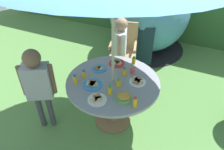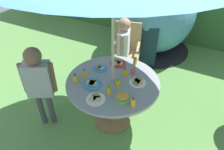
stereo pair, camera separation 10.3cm
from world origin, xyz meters
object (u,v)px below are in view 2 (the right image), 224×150
object	(u,v)px
garden_table	(113,91)
juice_bottle_spot_a	(133,103)
wooden_chair	(127,47)
child_in_grey_shirt	(39,79)
plate_far_right	(92,83)
juice_bottle_mid_left	(84,73)
juice_bottle_far_left	(118,83)
juice_bottle_back_edge	(135,61)
plate_near_left	(118,63)
juice_bottle_mid_right	(109,90)
plate_center_back	(138,82)
juice_bottle_near_right	(75,78)
dome_tent	(154,12)
snack_bowl	(122,98)
plate_front_edge	(100,68)
juice_bottle_spot_b	(125,71)
child_in_white_shirt	(124,43)
plate_center_front	(96,99)
cup_near	(133,71)

from	to	relation	value
garden_table	juice_bottle_spot_a	bearing A→B (deg)	-37.13
wooden_chair	child_in_grey_shirt	xyz separation A→B (m)	(-0.48, -1.66, 0.26)
plate_far_right	juice_bottle_mid_left	bearing A→B (deg)	151.92
juice_bottle_far_left	juice_bottle_back_edge	size ratio (longest dim) A/B	0.99
juice_bottle_far_left	juice_bottle_spot_a	size ratio (longest dim) A/B	0.85
plate_near_left	juice_bottle_mid_right	xyz separation A→B (m)	(0.17, -0.61, 0.04)
plate_center_back	juice_bottle_near_right	world-z (taller)	juice_bottle_near_right
plate_center_back	plate_near_left	size ratio (longest dim) A/B	0.96
plate_far_right	juice_bottle_mid_left	distance (m)	0.20
dome_tent	snack_bowl	bearing A→B (deg)	-87.84
plate_front_edge	juice_bottle_back_edge	distance (m)	0.51
juice_bottle_far_left	juice_bottle_spot_b	xyz separation A→B (m)	(-0.02, 0.25, 0.00)
plate_front_edge	juice_bottle_near_right	distance (m)	0.41
child_in_grey_shirt	juice_bottle_spot_b	distance (m)	1.10
child_in_grey_shirt	juice_bottle_spot_a	world-z (taller)	child_in_grey_shirt
plate_near_left	juice_bottle_near_right	bearing A→B (deg)	-117.03
garden_table	plate_far_right	size ratio (longest dim) A/B	4.93
garden_table	juice_bottle_back_edge	bearing A→B (deg)	77.50
juice_bottle_spot_b	juice_bottle_near_right	bearing A→B (deg)	-139.96
snack_bowl	juice_bottle_near_right	xyz separation A→B (m)	(-0.67, 0.04, 0.02)
wooden_chair	juice_bottle_spot_b	distance (m)	1.12
juice_bottle_spot_a	child_in_grey_shirt	bearing A→B (deg)	-172.79
child_in_white_shirt	juice_bottle_far_left	xyz separation A→B (m)	(0.38, -0.98, 0.03)
plate_near_left	dome_tent	bearing A→B (deg)	93.12
wooden_chair	snack_bowl	xyz separation A→B (m)	(0.59, -1.46, 0.25)
plate_center_front	juice_bottle_far_left	bearing A→B (deg)	70.09
child_in_white_shirt	juice_bottle_mid_left	distance (m)	1.01
child_in_grey_shirt	juice_bottle_mid_right	xyz separation A→B (m)	(0.87, 0.23, -0.00)
snack_bowl	juice_bottle_mid_left	bearing A→B (deg)	164.41
juice_bottle_mid_right	plate_front_edge	bearing A→B (deg)	131.94
child_in_grey_shirt	plate_center_back	size ratio (longest dim) A/B	5.84
garden_table	plate_near_left	xyz separation A→B (m)	(-0.11, 0.38, 0.18)
juice_bottle_spot_a	juice_bottle_spot_b	bearing A→B (deg)	123.34
plate_center_front	juice_bottle_spot_a	xyz separation A→B (m)	(0.42, 0.09, 0.05)
wooden_chair	juice_bottle_spot_a	xyz separation A→B (m)	(0.73, -1.50, 0.27)
juice_bottle_spot_a	juice_bottle_spot_b	xyz separation A→B (m)	(-0.33, 0.49, -0.01)
snack_bowl	plate_center_back	distance (m)	0.37
plate_front_edge	plate_center_front	size ratio (longest dim) A/B	0.87
dome_tent	child_in_white_shirt	size ratio (longest dim) A/B	1.60
juice_bottle_back_edge	child_in_grey_shirt	bearing A→B (deg)	-134.35
juice_bottle_mid_left	juice_bottle_mid_right	size ratio (longest dim) A/B	1.03
plate_center_back	cup_near	bearing A→B (deg)	127.70
plate_center_back	juice_bottle_mid_left	distance (m)	0.69
plate_near_left	juice_bottle_mid_right	size ratio (longest dim) A/B	2.02
cup_near	wooden_chair	bearing A→B (deg)	118.19
child_in_white_shirt	child_in_grey_shirt	size ratio (longest dim) A/B	0.96
juice_bottle_spot_a	cup_near	distance (m)	0.62
plate_near_left	plate_far_right	bearing A→B (deg)	-99.30
dome_tent	snack_bowl	size ratio (longest dim) A/B	11.04
child_in_white_shirt	plate_far_right	bearing A→B (deg)	-12.75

